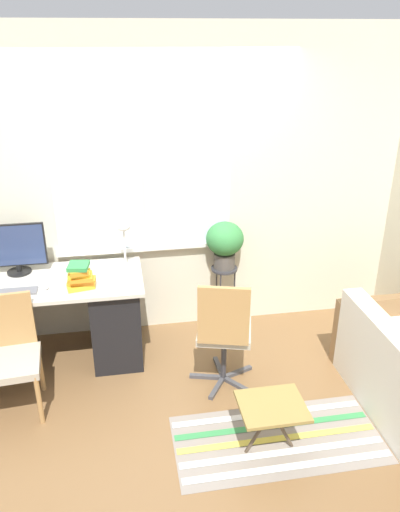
{
  "coord_description": "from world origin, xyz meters",
  "views": [
    {
      "loc": [
        -0.28,
        -3.4,
        2.61
      ],
      "look_at": [
        0.33,
        0.18,
        0.97
      ],
      "focal_mm": 35.0,
      "sensor_mm": 36.0,
      "label": 1
    }
  ],
  "objects": [
    {
      "name": "ground_plane",
      "position": [
        0.0,
        0.0,
        0.0
      ],
      "size": [
        14.0,
        14.0,
        0.0
      ],
      "primitive_type": "plane",
      "color": "brown"
    },
    {
      "name": "wall_back_with_window",
      "position": [
        -0.0,
        0.79,
        1.35
      ],
      "size": [
        9.0,
        0.12,
        2.7
      ],
      "color": "beige",
      "rests_on": "ground_plane"
    },
    {
      "name": "desk",
      "position": [
        -0.98,
        0.36,
        0.4
      ],
      "size": [
        1.71,
        0.71,
        0.76
      ],
      "color": "beige",
      "rests_on": "ground_plane"
    },
    {
      "name": "monitor",
      "position": [
        -1.14,
        0.56,
        0.98
      ],
      "size": [
        0.49,
        0.2,
        0.43
      ],
      "color": "black",
      "rests_on": "desk"
    },
    {
      "name": "keyboard",
      "position": [
        -1.16,
        0.19,
        0.77
      ],
      "size": [
        0.41,
        0.12,
        0.02
      ],
      "color": "slate",
      "rests_on": "desk"
    },
    {
      "name": "mouse",
      "position": [
        -0.88,
        0.21,
        0.78
      ],
      "size": [
        0.03,
        0.06,
        0.03
      ],
      "color": "silver",
      "rests_on": "desk"
    },
    {
      "name": "desk_lamp",
      "position": [
        -0.25,
        0.5,
        1.06
      ],
      "size": [
        0.16,
        0.16,
        0.42
      ],
      "color": "white",
      "rests_on": "desk"
    },
    {
      "name": "book_stack",
      "position": [
        -0.62,
        0.18,
        0.87
      ],
      "size": [
        0.23,
        0.19,
        0.21
      ],
      "color": "yellow",
      "rests_on": "desk"
    },
    {
      "name": "desk_chair_wooden",
      "position": [
        -1.15,
        -0.18,
        0.46
      ],
      "size": [
        0.47,
        0.48,
        0.87
      ],
      "rotation": [
        0.0,
        0.0,
        0.09
      ],
      "color": "#B2844C",
      "rests_on": "ground_plane"
    },
    {
      "name": "office_chair_swivel",
      "position": [
        0.45,
        -0.23,
        0.51
      ],
      "size": [
        0.54,
        0.55,
        0.96
      ],
      "rotation": [
        0.0,
        0.0,
        2.88
      ],
      "color": "#47474C",
      "rests_on": "ground_plane"
    },
    {
      "name": "plant_stand",
      "position": [
        0.64,
        0.65,
        0.54
      ],
      "size": [
        0.24,
        0.24,
        0.62
      ],
      "color": "#333338",
      "rests_on": "ground_plane"
    },
    {
      "name": "potted_plant",
      "position": [
        0.64,
        0.65,
        0.88
      ],
      "size": [
        0.34,
        0.34,
        0.44
      ],
      "color": "#514C47",
      "rests_on": "plant_stand"
    },
    {
      "name": "floor_rug_striped",
      "position": [
        0.71,
        -0.88,
        0.0
      ],
      "size": [
        1.45,
        0.69,
        0.01
      ],
      "color": "gray",
      "rests_on": "ground_plane"
    },
    {
      "name": "folding_stool",
      "position": [
        0.62,
        -0.95,
        0.35
      ],
      "size": [
        0.43,
        0.37,
        0.39
      ],
      "color": "olive",
      "rests_on": "ground_plane"
    }
  ]
}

